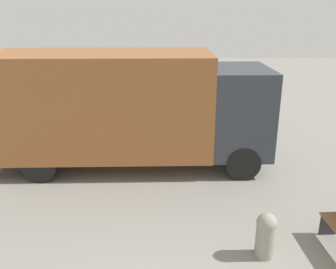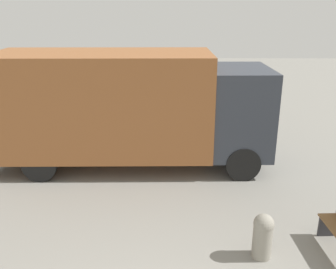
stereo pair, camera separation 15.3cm
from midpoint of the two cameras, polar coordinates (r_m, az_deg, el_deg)
name	(u,v)px [view 1 (the left image)]	position (r m, az deg, el deg)	size (l,w,h in m)	color
delivery_truck	(128,105)	(10.51, -6.60, 4.43)	(7.65, 2.59, 3.23)	#99592D
bollard_near_bench	(264,233)	(7.28, 13.89, -14.40)	(0.37, 0.37, 0.88)	gray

